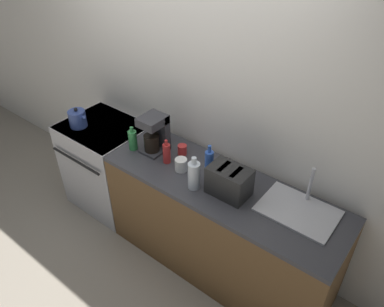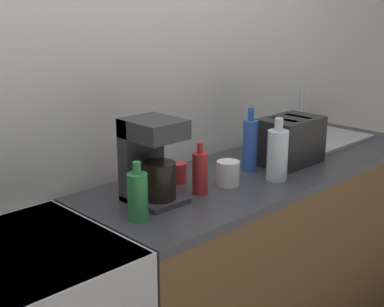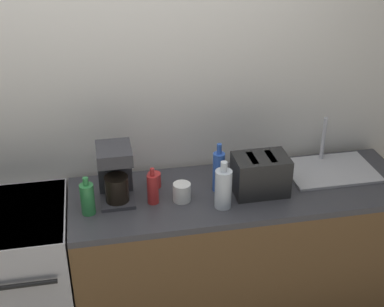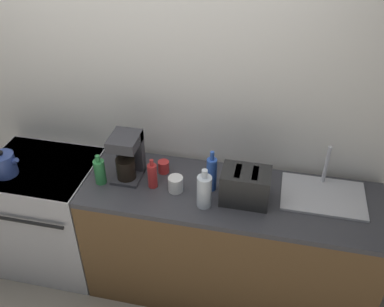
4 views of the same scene
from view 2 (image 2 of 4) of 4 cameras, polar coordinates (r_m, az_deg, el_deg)
name	(u,v)px [view 2 (image 2 of 4)]	position (r m, az deg, el deg)	size (l,w,h in m)	color
wall_back	(100,83)	(2.19, -9.81, 7.42)	(8.00, 0.05, 2.60)	silver
counter_block	(267,253)	(2.65, 8.00, -10.45)	(1.88, 0.61, 0.89)	brown
toaster	(290,140)	(2.49, 10.44, 1.38)	(0.29, 0.20, 0.21)	black
coffee_maker	(150,158)	(1.98, -4.47, -0.50)	(0.18, 0.21, 0.32)	#333338
sink_tray	(320,137)	(2.97, 13.50, 1.74)	(0.51, 0.36, 0.28)	#B7B7BC
bottle_red	(200,172)	(2.07, 0.87, -2.03)	(0.06, 0.06, 0.20)	#B72828
bottle_green	(138,196)	(1.84, -5.82, -4.51)	(0.07, 0.07, 0.21)	#338C47
bottle_blue	(250,144)	(2.36, 6.20, 0.96)	(0.06, 0.06, 0.28)	#2D56B7
bottle_clear	(277,154)	(2.25, 9.11, -0.07)	(0.09, 0.09, 0.26)	silver
cup_red	(178,173)	(2.21, -1.53, -2.06)	(0.07, 0.07, 0.08)	red
cup_white	(228,173)	(2.18, 3.86, -2.10)	(0.09, 0.09, 0.10)	white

